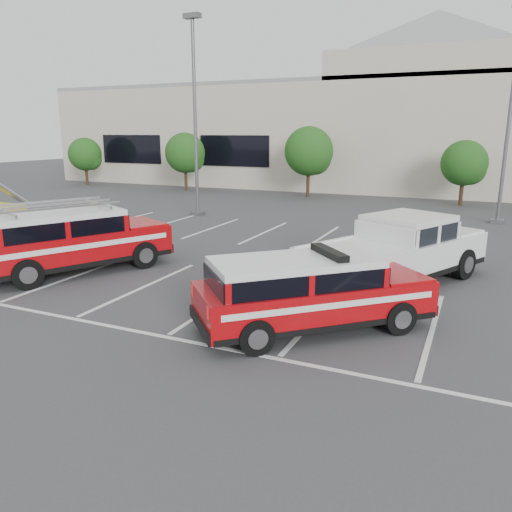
{
  "coord_description": "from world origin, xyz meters",
  "views": [
    {
      "loc": [
        6.11,
        -11.47,
        4.46
      ],
      "look_at": [
        0.49,
        0.99,
        1.05
      ],
      "focal_mm": 35.0,
      "sensor_mm": 36.0,
      "label": 1
    }
  ],
  "objects_px": {
    "tree_left": "(186,154)",
    "light_pole_left": "(195,118)",
    "tree_mid_left": "(310,153)",
    "white_pickup": "(396,257)",
    "tree_far_left": "(86,155)",
    "fire_chief_suv": "(310,298)",
    "tree_mid_right": "(466,165)",
    "ladder_suv": "(73,244)",
    "convention_building": "(408,129)",
    "light_pole_mid": "(510,116)"
  },
  "relations": [
    {
      "from": "light_pole_left",
      "to": "white_pickup",
      "type": "distance_m",
      "value": 15.37
    },
    {
      "from": "convention_building",
      "to": "ladder_suv",
      "type": "height_order",
      "value": "convention_building"
    },
    {
      "from": "tree_left",
      "to": "light_pole_left",
      "type": "bearing_deg",
      "value": -55.48
    },
    {
      "from": "light_pole_left",
      "to": "ladder_suv",
      "type": "height_order",
      "value": "light_pole_left"
    },
    {
      "from": "tree_mid_right",
      "to": "tree_left",
      "type": "bearing_deg",
      "value": 180.0
    },
    {
      "from": "convention_building",
      "to": "white_pickup",
      "type": "relative_size",
      "value": 8.63
    },
    {
      "from": "tree_left",
      "to": "ladder_suv",
      "type": "xyz_separation_m",
      "value": [
        9.08,
        -21.57,
        -1.86
      ]
    },
    {
      "from": "convention_building",
      "to": "light_pole_left",
      "type": "bearing_deg",
      "value": -112.39
    },
    {
      "from": "tree_far_left",
      "to": "fire_chief_suv",
      "type": "bearing_deg",
      "value": -39.86
    },
    {
      "from": "convention_building",
      "to": "tree_mid_left",
      "type": "distance_m",
      "value": 11.19
    },
    {
      "from": "tree_mid_right",
      "to": "light_pole_mid",
      "type": "height_order",
      "value": "light_pole_mid"
    },
    {
      "from": "tree_mid_left",
      "to": "fire_chief_suv",
      "type": "relative_size",
      "value": 0.93
    },
    {
      "from": "tree_mid_right",
      "to": "ladder_suv",
      "type": "distance_m",
      "value": 24.23
    },
    {
      "from": "light_pole_mid",
      "to": "ladder_suv",
      "type": "bearing_deg",
      "value": -129.56
    },
    {
      "from": "white_pickup",
      "to": "tree_far_left",
      "type": "bearing_deg",
      "value": 173.59
    },
    {
      "from": "fire_chief_suv",
      "to": "white_pickup",
      "type": "distance_m",
      "value": 4.66
    },
    {
      "from": "fire_chief_suv",
      "to": "white_pickup",
      "type": "height_order",
      "value": "white_pickup"
    },
    {
      "from": "convention_building",
      "to": "light_pole_left",
      "type": "distance_m",
      "value": 21.49
    },
    {
      "from": "fire_chief_suv",
      "to": "ladder_suv",
      "type": "distance_m",
      "value": 8.74
    },
    {
      "from": "white_pickup",
      "to": "fire_chief_suv",
      "type": "bearing_deg",
      "value": -78.54
    },
    {
      "from": "tree_left",
      "to": "convention_building",
      "type": "bearing_deg",
      "value": 33.05
    },
    {
      "from": "tree_left",
      "to": "fire_chief_suv",
      "type": "height_order",
      "value": "tree_left"
    },
    {
      "from": "tree_mid_right",
      "to": "ladder_suv",
      "type": "height_order",
      "value": "tree_mid_right"
    },
    {
      "from": "light_pole_left",
      "to": "ladder_suv",
      "type": "bearing_deg",
      "value": -79.31
    },
    {
      "from": "tree_mid_right",
      "to": "light_pole_left",
      "type": "relative_size",
      "value": 0.39
    },
    {
      "from": "tree_far_left",
      "to": "ladder_suv",
      "type": "bearing_deg",
      "value": -48.5
    },
    {
      "from": "tree_mid_left",
      "to": "convention_building",
      "type": "bearing_deg",
      "value": 62.6
    },
    {
      "from": "convention_building",
      "to": "white_pickup",
      "type": "xyz_separation_m",
      "value": [
        3.8,
        -28.44,
        -3.91
      ]
    },
    {
      "from": "tree_mid_right",
      "to": "fire_chief_suv",
      "type": "bearing_deg",
      "value": -95.71
    },
    {
      "from": "convention_building",
      "to": "tree_left",
      "type": "height_order",
      "value": "convention_building"
    },
    {
      "from": "tree_mid_left",
      "to": "ladder_suv",
      "type": "relative_size",
      "value": 0.78
    },
    {
      "from": "light_pole_left",
      "to": "ladder_suv",
      "type": "xyz_separation_m",
      "value": [
        2.18,
        -11.53,
        -4.27
      ]
    },
    {
      "from": "light_pole_left",
      "to": "white_pickup",
      "type": "relative_size",
      "value": 1.47
    },
    {
      "from": "tree_left",
      "to": "light_pole_left",
      "type": "xyz_separation_m",
      "value": [
        6.91,
        -10.05,
        2.41
      ]
    },
    {
      "from": "tree_far_left",
      "to": "light_pole_mid",
      "type": "relative_size",
      "value": 0.39
    },
    {
      "from": "fire_chief_suv",
      "to": "light_pole_left",
      "type": "bearing_deg",
      "value": 176.72
    },
    {
      "from": "convention_building",
      "to": "tree_left",
      "type": "relative_size",
      "value": 13.58
    },
    {
      "from": "white_pickup",
      "to": "convention_building",
      "type": "bearing_deg",
      "value": 124.0
    },
    {
      "from": "tree_far_left",
      "to": "ladder_suv",
      "type": "height_order",
      "value": "tree_far_left"
    },
    {
      "from": "tree_mid_left",
      "to": "white_pickup",
      "type": "relative_size",
      "value": 0.7
    },
    {
      "from": "light_pole_mid",
      "to": "white_pickup",
      "type": "bearing_deg",
      "value": -103.51
    },
    {
      "from": "ladder_suv",
      "to": "light_pole_left",
      "type": "bearing_deg",
      "value": 127.41
    },
    {
      "from": "light_pole_mid",
      "to": "white_pickup",
      "type": "height_order",
      "value": "light_pole_mid"
    },
    {
      "from": "tree_mid_right",
      "to": "fire_chief_suv",
      "type": "distance_m",
      "value": 23.3
    },
    {
      "from": "tree_far_left",
      "to": "ladder_suv",
      "type": "xyz_separation_m",
      "value": [
        19.08,
        -21.57,
        -1.59
      ]
    },
    {
      "from": "tree_left",
      "to": "fire_chief_suv",
      "type": "relative_size",
      "value": 0.84
    },
    {
      "from": "tree_mid_left",
      "to": "tree_mid_right",
      "type": "distance_m",
      "value": 10.01
    },
    {
      "from": "tree_left",
      "to": "tree_mid_left",
      "type": "relative_size",
      "value": 0.91
    },
    {
      "from": "light_pole_left",
      "to": "fire_chief_suv",
      "type": "distance_m",
      "value": 17.51
    },
    {
      "from": "tree_far_left",
      "to": "tree_mid_left",
      "type": "distance_m",
      "value": 20.01
    }
  ]
}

